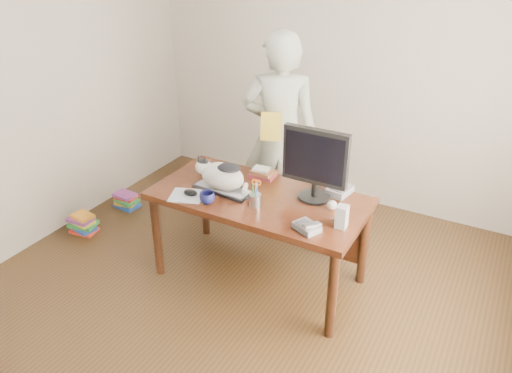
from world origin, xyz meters
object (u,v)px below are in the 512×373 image
(monitor, at_px, (315,161))
(baseball, at_px, (332,205))
(pen_cup, at_px, (255,199))
(book_pile_a, at_px, (83,224))
(cat, at_px, (221,175))
(coffee_mug, at_px, (207,198))
(phone, at_px, (307,227))
(keyboard, at_px, (223,189))
(desk, at_px, (264,208))
(mouse, at_px, (191,192))
(book_pile_b, at_px, (126,200))
(calculator, at_px, (340,190))
(speaker, at_px, (342,217))
(book_stack, at_px, (263,173))
(person, at_px, (280,135))

(monitor, distance_m, baseball, 0.33)
(pen_cup, distance_m, book_pile_a, 1.94)
(cat, height_order, coffee_mug, cat)
(phone, bearing_deg, keyboard, -169.11)
(monitor, distance_m, book_pile_a, 2.36)
(cat, bearing_deg, desk, 30.91)
(mouse, relative_size, phone, 0.62)
(desk, height_order, cat, cat)
(phone, relative_size, book_pile_a, 0.76)
(book_pile_b, bearing_deg, monitor, -5.63)
(mouse, distance_m, phone, 0.95)
(coffee_mug, height_order, phone, coffee_mug)
(pen_cup, relative_size, coffee_mug, 1.98)
(cat, distance_m, book_pile_b, 1.69)
(desk, relative_size, calculator, 7.49)
(mouse, height_order, book_pile_b, mouse)
(cat, bearing_deg, coffee_mug, -80.60)
(desk, xyz_separation_m, coffee_mug, (-0.28, -0.36, 0.19))
(book_pile_a, height_order, book_pile_b, book_pile_a)
(cat, height_order, calculator, cat)
(coffee_mug, bearing_deg, speaker, 9.50)
(book_stack, distance_m, book_pile_b, 1.75)
(phone, height_order, book_pile_a, phone)
(person, distance_m, book_pile_b, 1.77)
(coffee_mug, xyz_separation_m, book_pile_b, (-1.44, 0.63, -0.72))
(phone, xyz_separation_m, person, (-0.73, 1.05, 0.13))
(person, bearing_deg, monitor, 111.52)
(cat, bearing_deg, baseball, 13.91)
(speaker, bearing_deg, cat, 175.17)
(desk, xyz_separation_m, phone, (0.50, -0.34, 0.17))
(pen_cup, height_order, calculator, pen_cup)
(speaker, xyz_separation_m, baseball, (-0.14, 0.19, -0.05))
(book_pile_a, bearing_deg, book_stack, 16.73)
(baseball, relative_size, book_stack, 0.33)
(keyboard, height_order, book_stack, book_stack)
(pen_cup, distance_m, person, 0.99)
(keyboard, relative_size, cat, 1.04)
(calculator, bearing_deg, monitor, -118.77)
(pen_cup, distance_m, baseball, 0.55)
(monitor, bearing_deg, calculator, 52.40)
(book_stack, relative_size, book_pile_b, 0.81)
(coffee_mug, height_order, speaker, speaker)
(calculator, bearing_deg, book_pile_b, -171.43)
(book_pile_b, bearing_deg, calculator, -0.76)
(keyboard, distance_m, cat, 0.12)
(keyboard, xyz_separation_m, speaker, (0.97, -0.06, 0.07))
(baseball, distance_m, person, 1.07)
(keyboard, distance_m, pen_cup, 0.34)
(desk, xyz_separation_m, mouse, (-0.45, -0.32, 0.17))
(desk, distance_m, pen_cup, 0.31)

